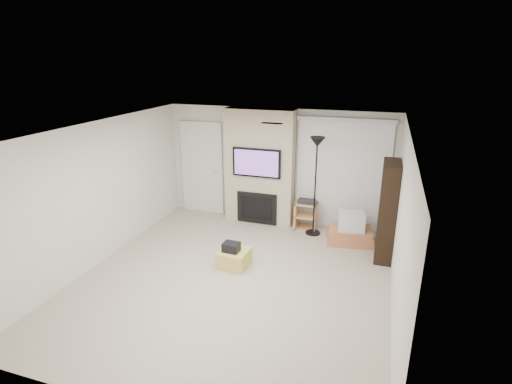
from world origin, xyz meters
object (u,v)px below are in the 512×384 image
(ottoman, at_px, (234,258))
(box_stack, at_px, (350,231))
(bookshelf, at_px, (387,211))
(av_stand, at_px, (306,214))
(floor_lamp, at_px, (317,159))

(ottoman, bearing_deg, box_stack, 41.47)
(bookshelf, bearing_deg, av_stand, 154.20)
(floor_lamp, xyz_separation_m, av_stand, (-0.20, 0.19, -1.27))
(ottoman, height_order, box_stack, box_stack)
(av_stand, relative_size, box_stack, 0.66)
(ottoman, bearing_deg, bookshelf, 25.57)
(ottoman, xyz_separation_m, floor_lamp, (1.09, 1.78, 1.46))
(box_stack, bearing_deg, floor_lamp, 170.02)
(ottoman, distance_m, floor_lamp, 2.55)
(bookshelf, bearing_deg, ottoman, -154.43)
(av_stand, relative_size, bookshelf, 0.37)
(box_stack, bearing_deg, bookshelf, -35.04)
(ottoman, bearing_deg, floor_lamp, 58.57)
(av_stand, height_order, box_stack, av_stand)
(floor_lamp, relative_size, box_stack, 2.04)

